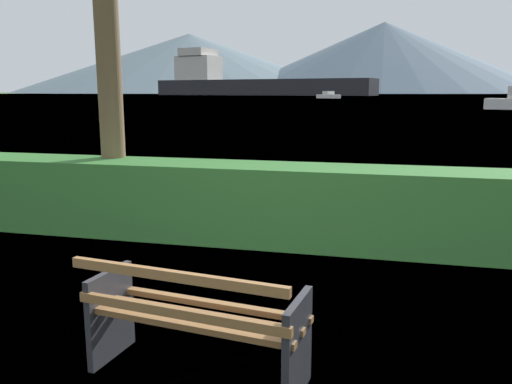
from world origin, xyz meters
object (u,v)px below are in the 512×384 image
at_px(sailboat_mid, 328,96).
at_px(cargo_ship_large, 245,82).
at_px(park_bench, 194,321).
at_px(fishing_boat_near, 116,94).

bearing_deg(sailboat_mid, cargo_ship_large, 115.78).
height_order(park_bench, cargo_ship_large, cargo_ship_large).
height_order(park_bench, sailboat_mid, sailboat_mid).
relative_size(park_bench, sailboat_mid, 0.18).
distance_m(park_bench, cargo_ship_large, 264.77).
relative_size(cargo_ship_large, sailboat_mid, 13.43).
xyz_separation_m(park_bench, sailboat_mid, (-13.65, 144.82, 0.30)).
bearing_deg(fishing_boat_near, sailboat_mid, -37.21).
height_order(cargo_ship_large, sailboat_mid, cargo_ship_large).
height_order(park_bench, fishing_boat_near, fishing_boat_near).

